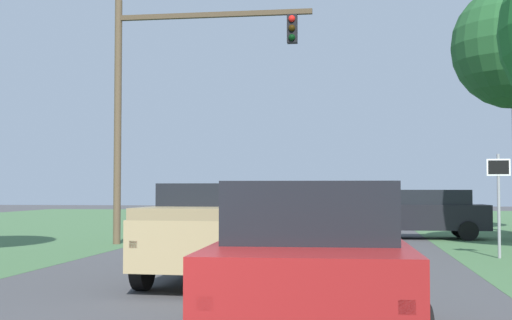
{
  "coord_description": "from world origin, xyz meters",
  "views": [
    {
      "loc": [
        2.24,
        -4.66,
        1.79
      ],
      "look_at": [
        -0.17,
        12.2,
        2.51
      ],
      "focal_mm": 48.6,
      "sensor_mm": 36.0,
      "label": 1
    }
  ],
  "objects_px": {
    "pickup_truck_lead": "(214,231)",
    "crossing_suv_far": "(427,213)",
    "traffic_light": "(165,84)",
    "red_suv_near": "(312,259)",
    "keep_moving_sign": "(499,192)"
  },
  "relations": [
    {
      "from": "traffic_light",
      "to": "crossing_suv_far",
      "type": "relative_size",
      "value": 1.84
    },
    {
      "from": "crossing_suv_far",
      "to": "keep_moving_sign",
      "type": "bearing_deg",
      "value": -80.9
    },
    {
      "from": "red_suv_near",
      "to": "crossing_suv_far",
      "type": "relative_size",
      "value": 1.05
    },
    {
      "from": "traffic_light",
      "to": "crossing_suv_far",
      "type": "xyz_separation_m",
      "value": [
        8.69,
        3.98,
        -4.28
      ]
    },
    {
      "from": "keep_moving_sign",
      "to": "crossing_suv_far",
      "type": "distance_m",
      "value": 7.17
    },
    {
      "from": "pickup_truck_lead",
      "to": "keep_moving_sign",
      "type": "distance_m",
      "value": 8.45
    },
    {
      "from": "pickup_truck_lead",
      "to": "traffic_light",
      "type": "distance_m",
      "value": 10.09
    },
    {
      "from": "pickup_truck_lead",
      "to": "crossing_suv_far",
      "type": "bearing_deg",
      "value": 67.03
    },
    {
      "from": "pickup_truck_lead",
      "to": "crossing_suv_far",
      "type": "distance_m",
      "value": 13.56
    },
    {
      "from": "keep_moving_sign",
      "to": "pickup_truck_lead",
      "type": "bearing_deg",
      "value": -139.64
    },
    {
      "from": "red_suv_near",
      "to": "keep_moving_sign",
      "type": "height_order",
      "value": "keep_moving_sign"
    },
    {
      "from": "keep_moving_sign",
      "to": "red_suv_near",
      "type": "bearing_deg",
      "value": -111.54
    },
    {
      "from": "red_suv_near",
      "to": "pickup_truck_lead",
      "type": "height_order",
      "value": "pickup_truck_lead"
    },
    {
      "from": "traffic_light",
      "to": "crossing_suv_far",
      "type": "height_order",
      "value": "traffic_light"
    },
    {
      "from": "red_suv_near",
      "to": "keep_moving_sign",
      "type": "bearing_deg",
      "value": 68.46
    }
  ]
}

